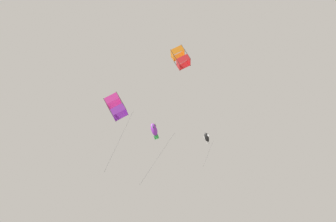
# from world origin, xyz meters

# --- Properties ---
(kite_box_highest) EXTENTS (2.98, 2.28, 7.28)m
(kite_box_highest) POSITION_xyz_m (0.99, -8.51, 17.06)
(kite_box_highest) COLOR #DB2D93
(kite_box_near_left) EXTENTS (1.97, 1.87, 1.93)m
(kite_box_near_left) POSITION_xyz_m (7.05, -6.92, 20.19)
(kite_box_near_left) COLOR orange
(kite_fish_mid_left) EXTENTS (2.66, 2.29, 5.84)m
(kite_fish_mid_left) POSITION_xyz_m (2.96, -5.75, 15.20)
(kite_fish_mid_left) COLOR purple
(kite_fish_upper_right) EXTENTS (1.47, 1.15, 4.34)m
(kite_fish_upper_right) POSITION_xyz_m (-0.64, 6.94, 18.92)
(kite_fish_upper_right) COLOR black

